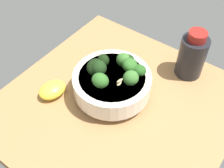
# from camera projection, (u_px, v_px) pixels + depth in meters

# --- Properties ---
(ground_plane) EXTENTS (0.56, 0.56, 0.03)m
(ground_plane) POSITION_uv_depth(u_px,v_px,m) (117.00, 107.00, 0.74)
(ground_plane) COLOR #996D42
(bowl_of_broccoli) EXTENTS (0.20, 0.20, 0.11)m
(bowl_of_broccoli) POSITION_uv_depth(u_px,v_px,m) (113.00, 81.00, 0.71)
(bowl_of_broccoli) COLOR silver
(bowl_of_broccoli) RESTS_ON ground_plane
(lemon_wedge) EXTENTS (0.07, 0.09, 0.04)m
(lemon_wedge) POSITION_uv_depth(u_px,v_px,m) (52.00, 90.00, 0.73)
(lemon_wedge) COLOR yellow
(lemon_wedge) RESTS_ON ground_plane
(bottle_tall) EXTENTS (0.07, 0.07, 0.14)m
(bottle_tall) POSITION_uv_depth(u_px,v_px,m) (192.00, 55.00, 0.75)
(bottle_tall) COLOR black
(bottle_tall) RESTS_ON ground_plane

